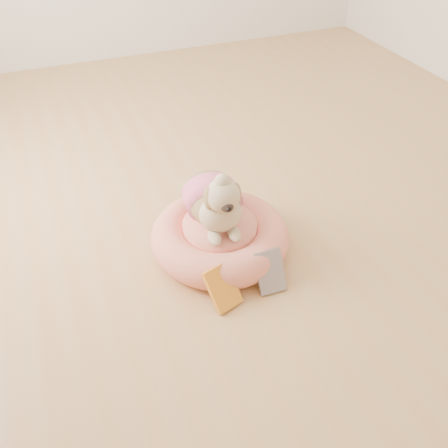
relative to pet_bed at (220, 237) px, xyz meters
name	(u,v)px	position (x,y,z in m)	size (l,w,h in m)	color
floor	(254,196)	(0.32, 0.33, -0.08)	(4.50, 4.50, 0.00)	tan
pet_bed	(220,237)	(0.00, 0.00, 0.00)	(0.63, 0.63, 0.16)	#F97B61
dog	(215,190)	(-0.01, 0.03, 0.24)	(0.30, 0.44, 0.32)	brown
book_yellow	(223,288)	(-0.11, -0.30, 0.00)	(0.12, 0.02, 0.18)	gold
book_white	(270,271)	(0.11, -0.29, 0.00)	(0.12, 0.02, 0.18)	white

